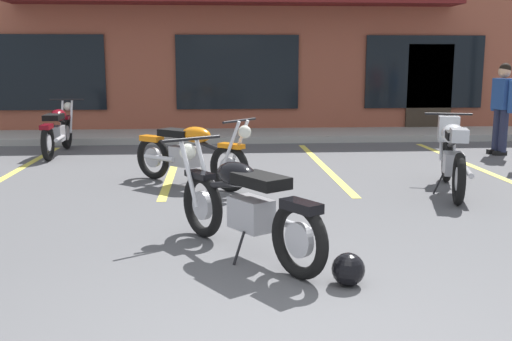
{
  "coord_description": "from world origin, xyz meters",
  "views": [
    {
      "loc": [
        -0.57,
        -3.02,
        1.73
      ],
      "look_at": [
        -0.12,
        3.29,
        0.55
      ],
      "focal_mm": 41.74,
      "sensor_mm": 36.0,
      "label": 1
    }
  ],
  "objects_px": {
    "helmet_on_pavement": "(348,269)",
    "person_near_building": "(502,103)",
    "motorcycle_blue_standard": "(453,152)",
    "motorcycle_foreground_classic": "(244,205)",
    "motorcycle_silver_naked": "(58,130)",
    "motorcycle_red_sportbike": "(190,153)"
  },
  "relations": [
    {
      "from": "helmet_on_pavement",
      "to": "person_near_building",
      "type": "bearing_deg",
      "value": 55.74
    },
    {
      "from": "motorcycle_red_sportbike",
      "to": "motorcycle_blue_standard",
      "type": "distance_m",
      "value": 3.55
    },
    {
      "from": "motorcycle_red_sportbike",
      "to": "helmet_on_pavement",
      "type": "relative_size",
      "value": 6.65
    },
    {
      "from": "motorcycle_red_sportbike",
      "to": "motorcycle_silver_naked",
      "type": "xyz_separation_m",
      "value": [
        -2.55,
        2.96,
        0.0
      ]
    },
    {
      "from": "motorcycle_silver_naked",
      "to": "motorcycle_blue_standard",
      "type": "relative_size",
      "value": 1.02
    },
    {
      "from": "motorcycle_silver_naked",
      "to": "helmet_on_pavement",
      "type": "bearing_deg",
      "value": -60.26
    },
    {
      "from": "motorcycle_foreground_classic",
      "to": "motorcycle_blue_standard",
      "type": "height_order",
      "value": "same"
    },
    {
      "from": "motorcycle_blue_standard",
      "to": "helmet_on_pavement",
      "type": "relative_size",
      "value": 7.92
    },
    {
      "from": "motorcycle_red_sportbike",
      "to": "motorcycle_silver_naked",
      "type": "bearing_deg",
      "value": 130.72
    },
    {
      "from": "motorcycle_red_sportbike",
      "to": "motorcycle_silver_naked",
      "type": "relative_size",
      "value": 0.82
    },
    {
      "from": "motorcycle_red_sportbike",
      "to": "person_near_building",
      "type": "height_order",
      "value": "person_near_building"
    },
    {
      "from": "motorcycle_silver_naked",
      "to": "motorcycle_blue_standard",
      "type": "height_order",
      "value": "same"
    },
    {
      "from": "motorcycle_foreground_classic",
      "to": "person_near_building",
      "type": "xyz_separation_m",
      "value": [
        5.03,
        5.45,
        0.49
      ]
    },
    {
      "from": "motorcycle_foreground_classic",
      "to": "motorcycle_blue_standard",
      "type": "distance_m",
      "value": 3.83
    },
    {
      "from": "person_near_building",
      "to": "motorcycle_silver_naked",
      "type": "bearing_deg",
      "value": 175.95
    },
    {
      "from": "motorcycle_red_sportbike",
      "to": "helmet_on_pavement",
      "type": "xyz_separation_m",
      "value": [
        1.36,
        -3.88,
        -0.33
      ]
    },
    {
      "from": "motorcycle_foreground_classic",
      "to": "person_near_building",
      "type": "distance_m",
      "value": 7.43
    },
    {
      "from": "motorcycle_blue_standard",
      "to": "motorcycle_foreground_classic",
      "type": "bearing_deg",
      "value": -139.51
    },
    {
      "from": "motorcycle_red_sportbike",
      "to": "motorcycle_blue_standard",
      "type": "bearing_deg",
      "value": -9.56
    },
    {
      "from": "motorcycle_silver_naked",
      "to": "motorcycle_blue_standard",
      "type": "bearing_deg",
      "value": -30.39
    },
    {
      "from": "motorcycle_foreground_classic",
      "to": "person_near_building",
      "type": "relative_size",
      "value": 1.1
    },
    {
      "from": "motorcycle_foreground_classic",
      "to": "helmet_on_pavement",
      "type": "xyz_separation_m",
      "value": [
        0.77,
        -0.8,
        -0.33
      ]
    }
  ]
}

